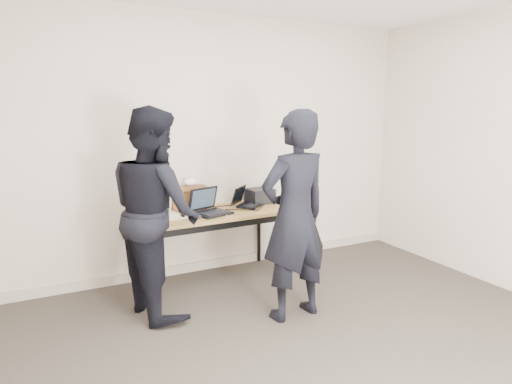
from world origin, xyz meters
TOP-DOWN VIEW (x-y plane):
  - room at (0.00, 0.00)m, footprint 4.60×4.60m
  - desk at (-0.24, 1.91)m, footprint 1.53×0.72m
  - laptop_beige at (-0.75, 1.92)m, footprint 0.32×0.31m
  - laptop_center at (-0.29, 1.86)m, footprint 0.42×0.41m
  - laptop_right at (0.18, 2.01)m, footprint 0.39×0.39m
  - leather_satchel at (-0.42, 2.13)m, footprint 0.37×0.19m
  - tissue at (-0.39, 2.14)m, footprint 0.13×0.10m
  - equipment_box at (0.39, 2.10)m, footprint 0.30×0.26m
  - power_brick at (-0.46, 1.74)m, footprint 0.08×0.05m
  - cables at (-0.19, 1.90)m, footprint 1.15×0.41m
  - person_typist at (0.10, 0.88)m, footprint 0.68×0.48m
  - person_observer at (-0.90, 1.50)m, footprint 0.81×0.96m
  - baseboard at (0.00, 2.23)m, footprint 4.50×0.03m

SIDE VIEW (x-z plane):
  - baseboard at x=0.00m, z-range 0.00..0.10m
  - desk at x=-0.24m, z-range 0.30..1.02m
  - cables at x=-0.19m, z-range 0.72..0.73m
  - power_brick at x=-0.46m, z-range 0.72..0.75m
  - laptop_beige at x=-0.75m, z-range 0.65..0.89m
  - laptop_right at x=0.18m, z-range 0.66..0.87m
  - laptop_center at x=-0.29m, z-range 0.65..0.91m
  - equipment_box at x=0.39m, z-range 0.72..0.88m
  - leather_satchel at x=-0.42m, z-range 0.72..0.97m
  - person_typist at x=0.10m, z-range 0.00..1.74m
  - person_observer at x=-0.90m, z-range 0.00..1.77m
  - tissue at x=-0.39m, z-range 0.97..1.04m
  - room at x=0.00m, z-range -0.05..2.75m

